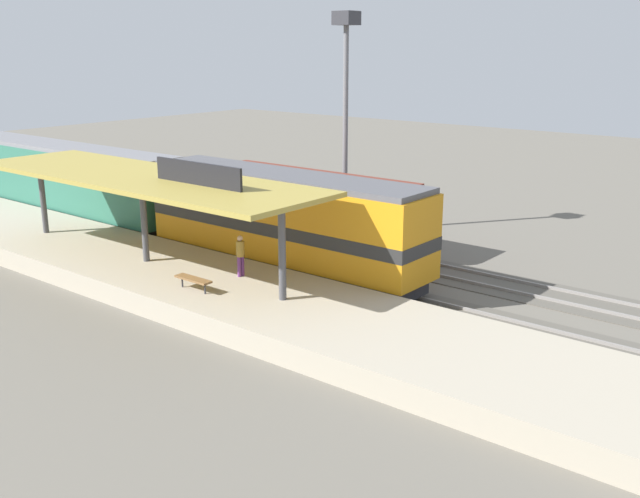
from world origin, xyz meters
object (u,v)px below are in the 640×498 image
platform_bench (193,279)px  light_mast (346,77)px  freight_car (311,207)px  person_waiting (240,254)px  locomotive (284,222)px  passenger_carriage_single (59,179)px

platform_bench → light_mast: 15.82m
freight_car → person_waiting: (-8.15, -3.05, -0.12)m
locomotive → freight_car: 5.14m
freight_car → person_waiting: bearing=-159.5°
freight_car → light_mast: bearing=4.1°
passenger_carriage_single → light_mast: size_ratio=1.71×
person_waiting → passenger_carriage_single: bearing=79.3°
platform_bench → passenger_carriage_single: passenger_carriage_single is taller
locomotive → light_mast: size_ratio=1.23×
platform_bench → passenger_carriage_single: 19.64m
light_mast → person_waiting: light_mast is taller
locomotive → light_mast: 10.14m
platform_bench → locomotive: (6.00, 0.67, 1.07)m
light_mast → person_waiting: size_ratio=6.84×
locomotive → freight_car: bearing=26.1°
locomotive → person_waiting: (-3.55, -0.79, -0.56)m
freight_car → light_mast: 7.18m
passenger_carriage_single → light_mast: light_mast is taller
passenger_carriage_single → person_waiting: (-3.55, -18.79, -0.46)m
locomotive → person_waiting: locomotive is taller
passenger_carriage_single → person_waiting: 19.13m
light_mast → passenger_carriage_single: bearing=116.7°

